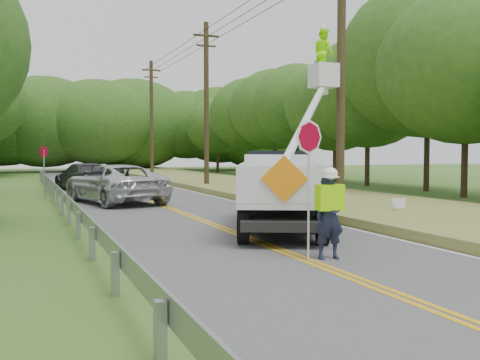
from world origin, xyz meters
name	(u,v)px	position (x,y,z in m)	size (l,w,h in m)	color
ground	(373,287)	(0.00, 0.00, 0.00)	(140.00, 140.00, 0.00)	#355D1D
road	(167,207)	(0.00, 14.00, 0.01)	(7.20, 96.00, 0.03)	#49494B
guardrail	(61,195)	(-4.02, 14.91, 0.55)	(0.18, 48.00, 0.77)	gray
utility_poles	(252,89)	(5.00, 17.02, 5.27)	(1.60, 43.30, 10.00)	#2D2315
tall_grass_verge	(320,198)	(7.10, 14.00, 0.15)	(7.00, 96.00, 0.30)	olive
treeline_right	(353,94)	(15.55, 24.26, 6.15)	(10.56, 53.12, 11.91)	#332319
treeline_horizon	(84,123)	(1.19, 56.09, 5.50)	(57.28, 14.58, 10.93)	#284C1B
flagger	(329,210)	(0.50, 2.26, 1.05)	(1.13, 0.50, 2.90)	#191E33
bucket_truck	(284,176)	(2.02, 7.45, 1.50)	(5.56, 6.81, 6.45)	black
suv_silver	(115,184)	(-1.68, 16.57, 0.86)	(2.79, 6.05, 1.68)	silver
suv_darkgrey	(83,177)	(-2.12, 25.12, 0.81)	(2.21, 5.43, 1.58)	#323238
stop_sign_permanent	(44,165)	(-4.49, 18.71, 1.66)	(0.40, 0.39, 2.51)	gray
yard_sign	(398,204)	(6.22, 7.32, 0.51)	(0.49, 0.12, 0.71)	white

